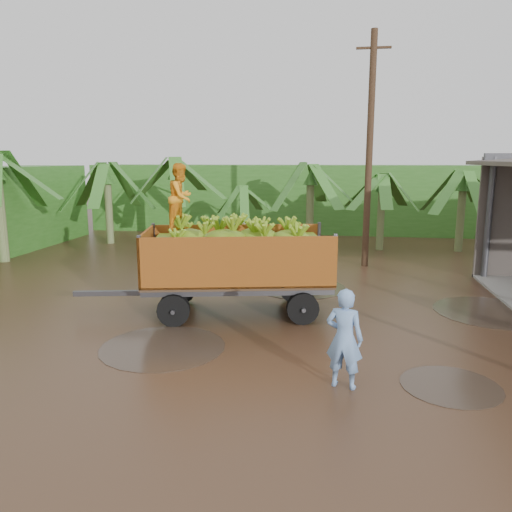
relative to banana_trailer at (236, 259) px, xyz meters
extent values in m
plane|color=black|center=(2.15, -0.75, -1.42)|extent=(100.00, 100.00, 0.00)
cube|color=#2D661E|center=(0.15, 15.25, 0.38)|extent=(22.00, 3.00, 3.60)
cube|color=#47474C|center=(-3.15, -0.65, -0.86)|extent=(1.84, 0.50, 0.12)
imported|color=orange|center=(-1.35, -0.19, 1.57)|extent=(0.80, 0.93, 1.66)
imported|color=#749DD4|center=(2.66, -3.93, -0.54)|extent=(0.74, 0.58, 1.78)
cylinder|color=#47301E|center=(3.64, 6.41, 2.73)|extent=(0.24, 0.24, 8.32)
cube|color=#47301E|center=(3.64, 6.41, 6.27)|extent=(1.20, 0.08, 0.08)
camera|label=1|loc=(2.40, -12.23, 2.51)|focal=35.00mm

